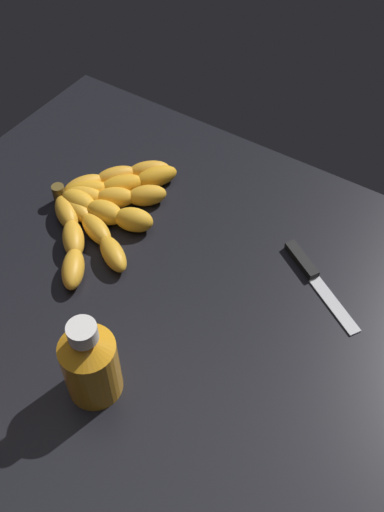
{
  "coord_description": "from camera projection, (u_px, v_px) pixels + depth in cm",
  "views": [
    {
      "loc": [
        32.91,
        -38.51,
        67.14
      ],
      "look_at": [
        4.46,
        4.83,
        5.66
      ],
      "focal_mm": 41.61,
      "sensor_mm": 36.0,
      "label": 1
    }
  ],
  "objects": [
    {
      "name": "honey_bottle",
      "position": [
        90.0,
        362.0,
        0.7
      ],
      "size": [
        6.8,
        6.8,
        13.29
      ],
      "color": "orange",
      "rests_on": "ground_plane"
    },
    {
      "name": "banana_bunch",
      "position": [
        104.0,
        206.0,
        0.92
      ],
      "size": [
        19.7,
        30.26,
        3.74
      ],
      "color": "gold",
      "rests_on": "ground_plane"
    },
    {
      "name": "ground_plane",
      "position": [
        148.0,
        300.0,
        0.86
      ],
      "size": [
        83.97,
        73.55,
        4.65
      ],
      "primitive_type": "cube",
      "color": "black"
    },
    {
      "name": "butter_knife",
      "position": [
        314.0,
        277.0,
        0.85
      ],
      "size": [
        15.52,
        10.45,
        1.2
      ],
      "color": "silver",
      "rests_on": "ground_plane"
    }
  ]
}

